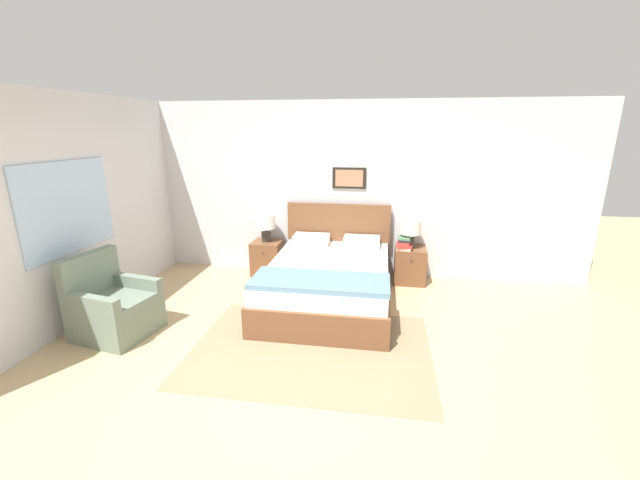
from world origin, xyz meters
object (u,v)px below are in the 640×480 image
at_px(bed, 329,280).
at_px(nightstand_near_window, 267,258).
at_px(armchair, 113,308).
at_px(table_lamp_by_door, 411,229).
at_px(table_lamp_near_window, 266,224).
at_px(nightstand_by_door, 410,265).

distance_m(bed, nightstand_near_window, 1.39).
bearing_deg(armchair, table_lamp_by_door, 132.73).
bearing_deg(table_lamp_near_window, bed, -39.06).
bearing_deg(nightstand_by_door, table_lamp_near_window, 179.52).
relative_size(nightstand_by_door, table_lamp_by_door, 1.26).
height_order(bed, nightstand_by_door, bed).
relative_size(nightstand_near_window, nightstand_by_door, 1.00).
bearing_deg(nightstand_by_door, bed, -141.24).
relative_size(armchair, nightstand_near_window, 1.72).
distance_m(armchair, nightstand_by_door, 3.90).
relative_size(nightstand_by_door, table_lamp_near_window, 1.26).
bearing_deg(armchair, nightstand_near_window, 161.48).
relative_size(armchair, nightstand_by_door, 1.72).
bearing_deg(table_lamp_by_door, table_lamp_near_window, 180.00).
bearing_deg(nightstand_near_window, armchair, -118.86).
relative_size(bed, nightstand_near_window, 4.18).
height_order(nightstand_by_door, table_lamp_by_door, table_lamp_by_door).
bearing_deg(nightstand_by_door, armchair, -147.99).
distance_m(bed, nightstand_by_door, 1.39).
xyz_separation_m(armchair, nightstand_near_window, (1.14, 2.07, -0.04)).
distance_m(armchair, nightstand_near_window, 2.36).
distance_m(table_lamp_near_window, table_lamp_by_door, 2.16).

